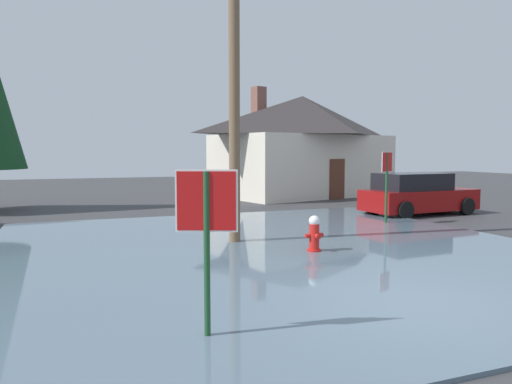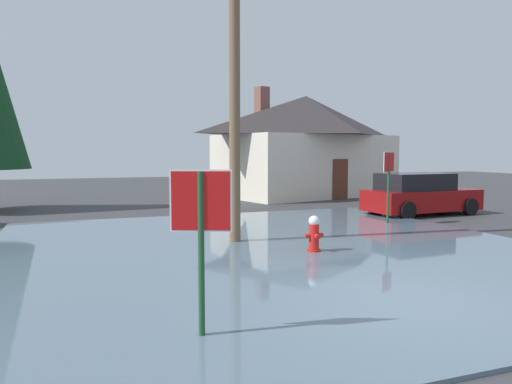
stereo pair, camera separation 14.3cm
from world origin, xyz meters
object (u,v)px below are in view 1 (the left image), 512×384
object	(u,v)px
stop_sign_near	(207,219)
parked_car	(417,195)
fire_hydrant	(314,235)
utility_pole	(234,60)
house	(302,144)
stop_sign_far	(387,173)

from	to	relation	value
stop_sign_near	parked_car	bearing A→B (deg)	40.35
fire_hydrant	stop_sign_near	bearing A→B (deg)	-131.84
fire_hydrant	utility_pole	distance (m)	4.78
fire_hydrant	house	distance (m)	15.48
house	stop_sign_far	bearing A→B (deg)	-102.08
stop_sign_far	stop_sign_near	bearing A→B (deg)	-137.53
stop_sign_far	parked_car	world-z (taller)	stop_sign_far
stop_sign_near	fire_hydrant	size ratio (longest dim) A/B	2.40
stop_sign_far	house	xyz separation A→B (m)	(2.27, 10.60, 1.11)
utility_pole	stop_sign_far	xyz separation A→B (m)	(5.65, 1.36, -2.99)
fire_hydrant	house	size ratio (longest dim) A/B	0.08
parked_car	stop_sign_near	bearing A→B (deg)	-139.65
house	fire_hydrant	bearing A→B (deg)	-115.53
fire_hydrant	parked_car	size ratio (longest dim) A/B	0.20
stop_sign_near	utility_pole	world-z (taller)	utility_pole
fire_hydrant	parked_car	distance (m)	8.56
stop_sign_near	utility_pole	xyz separation A→B (m)	(2.40, 6.01, 3.12)
utility_pole	parked_car	bearing A→B (deg)	20.40
utility_pole	stop_sign_far	world-z (taller)	utility_pole
stop_sign_near	house	world-z (taller)	house
fire_hydrant	utility_pole	bearing A→B (deg)	125.44
fire_hydrant	utility_pole	world-z (taller)	utility_pole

